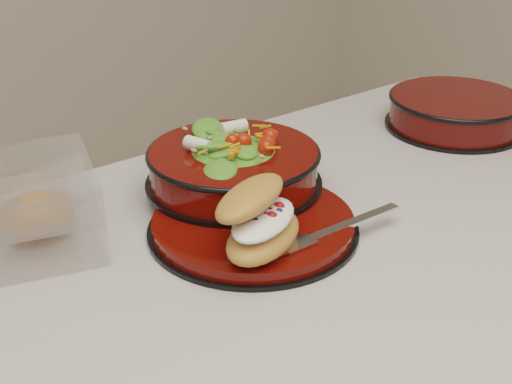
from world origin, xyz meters
TOP-DOWN VIEW (x-y plane):
  - dinner_plate at (-0.01, 0.09)m, footprint 0.26×0.26m
  - salad_bowl at (0.03, 0.17)m, footprint 0.23×0.23m
  - croissant at (-0.04, 0.03)m, footprint 0.14×0.13m
  - fork at (0.05, 0.00)m, footprint 0.18×0.02m
  - extra_bowl at (0.46, 0.16)m, footprint 0.22×0.22m

SIDE VIEW (x-z plane):
  - dinner_plate at x=-0.01m, z-range 0.90..0.92m
  - fork at x=0.05m, z-range 0.92..0.92m
  - extra_bowl at x=0.46m, z-range 0.90..0.96m
  - croissant at x=-0.04m, z-range 0.92..0.99m
  - salad_bowl at x=0.03m, z-range 0.91..1.00m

